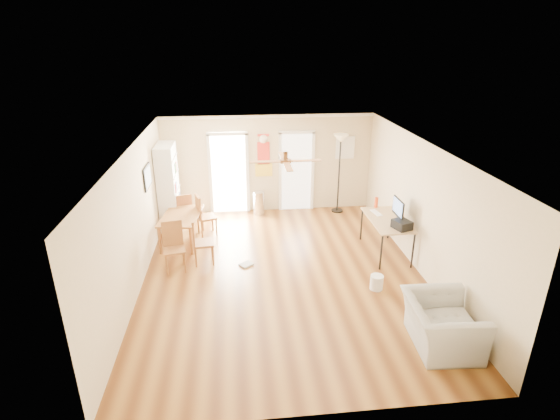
{
  "coord_description": "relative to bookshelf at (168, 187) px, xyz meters",
  "views": [
    {
      "loc": [
        -0.87,
        -7.5,
        4.44
      ],
      "look_at": [
        0.0,
        0.6,
        1.15
      ],
      "focal_mm": 27.64,
      "sensor_mm": 36.0,
      "label": 1
    }
  ],
  "objects": [
    {
      "name": "dining_chair_right_a",
      "position": [
        0.92,
        -0.6,
        -0.54
      ],
      "size": [
        0.52,
        0.52,
        1.0
      ],
      "primitive_type": null,
      "rotation": [
        0.0,
        0.0,
        1.88
      ],
      "color": "#9C6832",
      "rests_on": "floor"
    },
    {
      "name": "floor",
      "position": [
        2.52,
        -2.69,
        -1.04
      ],
      "size": [
        7.0,
        7.0,
        0.0
      ],
      "primitive_type": "plane",
      "color": "brown",
      "rests_on": "ground"
    },
    {
      "name": "armchair",
      "position": [
        4.67,
        -5.07,
        -0.66
      ],
      "size": [
        1.09,
        1.22,
        0.75
      ],
      "primitive_type": "imported",
      "rotation": [
        0.0,
        0.0,
        1.51
      ],
      "color": "#A4A49F",
      "rests_on": "floor"
    },
    {
      "name": "dining_chair_far",
      "position": [
        0.35,
        -0.14,
        -0.59
      ],
      "size": [
        0.45,
        0.45,
        0.91
      ],
      "primitive_type": null,
      "rotation": [
        0.0,
        0.0,
        3.39
      ],
      "color": "#9E5B33",
      "rests_on": "floor"
    },
    {
      "name": "bookshelf",
      "position": [
        0.0,
        0.0,
        0.0
      ],
      "size": [
        0.46,
        0.95,
        2.08
      ],
      "primitive_type": null,
      "rotation": [
        0.0,
        0.0,
        0.05
      ],
      "color": "silver",
      "rests_on": "floor"
    },
    {
      "name": "dining_table",
      "position": [
        0.37,
        -0.97,
        -0.71
      ],
      "size": [
        0.97,
        1.43,
        0.67
      ],
      "primitive_type": null,
      "rotation": [
        0.0,
        0.0,
        -0.13
      ],
      "color": "#935A2F",
      "rests_on": "floor"
    },
    {
      "name": "printer",
      "position": [
        4.97,
        -2.5,
        -0.15
      ],
      "size": [
        0.4,
        0.43,
        0.18
      ],
      "primitive_type": "cube",
      "rotation": [
        0.0,
        0.0,
        0.35
      ],
      "color": "black",
      "rests_on": "computer_desk"
    },
    {
      "name": "wall_decal",
      "position": [
        2.4,
        0.79,
        0.51
      ],
      "size": [
        0.46,
        0.03,
        1.1
      ],
      "primitive_type": "cube",
      "color": "red",
      "rests_on": "wall_back"
    },
    {
      "name": "kitchen_doorway",
      "position": [
        1.47,
        0.8,
        0.01
      ],
      "size": [
        0.9,
        0.1,
        2.1
      ],
      "primitive_type": null,
      "color": "white",
      "rests_on": "wall_back"
    },
    {
      "name": "wall_back",
      "position": [
        2.52,
        0.81,
        0.26
      ],
      "size": [
        5.5,
        0.04,
        2.6
      ],
      "primitive_type": null,
      "color": "beige",
      "rests_on": "floor"
    },
    {
      "name": "floor_cloth",
      "position": [
        1.79,
        -2.25,
        -1.02
      ],
      "size": [
        0.33,
        0.32,
        0.04
      ],
      "primitive_type": "cube",
      "rotation": [
        0.0,
        0.0,
        0.66
      ],
      "color": "#A4A5A0",
      "rests_on": "floor"
    },
    {
      "name": "wall_front",
      "position": [
        2.52,
        -6.19,
        0.26
      ],
      "size": [
        5.5,
        0.04,
        2.6
      ],
      "primitive_type": null,
      "color": "beige",
      "rests_on": "floor"
    },
    {
      "name": "trash_can",
      "position": [
        2.23,
        0.52,
        -0.72
      ],
      "size": [
        0.37,
        0.37,
        0.64
      ],
      "primitive_type": "cylinder",
      "rotation": [
        0.0,
        0.0,
        0.32
      ],
      "color": "#BABABC",
      "rests_on": "floor"
    },
    {
      "name": "wall_right",
      "position": [
        5.27,
        -2.69,
        0.26
      ],
      "size": [
        0.04,
        7.0,
        2.6
      ],
      "primitive_type": null,
      "color": "beige",
      "rests_on": "floor"
    },
    {
      "name": "torchiere_lamp",
      "position": [
        4.37,
        0.5,
        0.02
      ],
      "size": [
        0.51,
        0.51,
        2.11
      ],
      "primitive_type": null,
      "rotation": [
        0.0,
        0.0,
        0.33
      ],
      "color": "black",
      "rests_on": "floor"
    },
    {
      "name": "dining_chair_near",
      "position": [
        0.36,
        -2.26,
        -0.54
      ],
      "size": [
        0.48,
        0.48,
        1.0
      ],
      "primitive_type": null,
      "rotation": [
        0.0,
        0.0,
        0.2
      ],
      "color": "olive",
      "rests_on": "floor"
    },
    {
      "name": "orange_bottle",
      "position": [
        4.82,
        -1.29,
        -0.12
      ],
      "size": [
        0.1,
        0.1,
        0.24
      ],
      "primitive_type": "cylinder",
      "rotation": [
        0.0,
        0.0,
        0.28
      ],
      "color": "#E14214",
      "rests_on": "computer_desk"
    },
    {
      "name": "imac",
      "position": [
        4.99,
        -2.18,
        0.02
      ],
      "size": [
        0.21,
        0.56,
        0.52
      ],
      "primitive_type": null,
      "rotation": [
        0.0,
        0.0,
        -0.25
      ],
      "color": "black",
      "rests_on": "computer_desk"
    },
    {
      "name": "wall_left",
      "position": [
        -0.23,
        -2.69,
        0.26
      ],
      "size": [
        0.04,
        7.0,
        2.6
      ],
      "primitive_type": null,
      "color": "beige",
      "rests_on": "floor"
    },
    {
      "name": "dining_chair_right_b",
      "position": [
        0.92,
        -2.01,
        -0.54
      ],
      "size": [
        0.46,
        0.46,
        1.01
      ],
      "primitive_type": null,
      "rotation": [
        0.0,
        0.0,
        1.68
      ],
      "color": "#966230",
      "rests_on": "floor"
    },
    {
      "name": "framed_poster",
      "position": [
        -0.2,
        -1.29,
        0.66
      ],
      "size": [
        0.04,
        0.66,
        0.48
      ],
      "primitive_type": "cube",
      "color": "black",
      "rests_on": "wall_left"
    },
    {
      "name": "bathroom_doorway",
      "position": [
        3.27,
        0.8,
        0.01
      ],
      "size": [
        0.8,
        0.1,
        2.1
      ],
      "primitive_type": null,
      "color": "white",
      "rests_on": "wall_back"
    },
    {
      "name": "ceiling_fan",
      "position": [
        2.52,
        -2.99,
        1.39
      ],
      "size": [
        1.24,
        1.24,
        0.2
      ],
      "primitive_type": null,
      "color": "#593819",
      "rests_on": "ceiling"
    },
    {
      "name": "computer_desk",
      "position": [
        4.85,
        -2.0,
        -0.64
      ],
      "size": [
        0.75,
        1.49,
        0.8
      ],
      "primitive_type": null,
      "color": "tan",
      "rests_on": "floor"
    },
    {
      "name": "ceiling",
      "position": [
        2.52,
        -2.69,
        1.56
      ],
      "size": [
        5.5,
        7.0,
        0.0
      ],
      "primitive_type": null,
      "color": "silver",
      "rests_on": "floor"
    },
    {
      "name": "keyboard",
      "position": [
        4.72,
        -1.64,
        -0.23
      ],
      "size": [
        0.19,
        0.41,
        0.01
      ],
      "primitive_type": "cube",
      "rotation": [
        0.0,
        0.0,
        0.16
      ],
      "color": "white",
      "rests_on": "computer_desk"
    },
    {
      "name": "ac_grille",
      "position": [
        4.57,
        0.78,
        0.66
      ],
      "size": [
        0.5,
        0.04,
        0.6
      ],
      "primitive_type": "cube",
      "color": "white",
      "rests_on": "wall_back"
    },
    {
      "name": "wastebasket_a",
      "position": [
        4.21,
        -3.42,
        -0.9
      ],
      "size": [
        0.31,
        0.31,
        0.28
      ],
      "primitive_type": "cylinder",
      "rotation": [
        0.0,
        0.0,
        0.3
      ],
      "color": "silver",
      "rests_on": "floor"
    },
    {
      "name": "crown_molding",
      "position": [
        2.52,
        -2.69,
        1.52
      ],
      "size": [
        5.5,
        7.0,
        0.08
      ],
      "primitive_type": null,
      "color": "white",
      "rests_on": "wall_back"
    }
  ]
}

